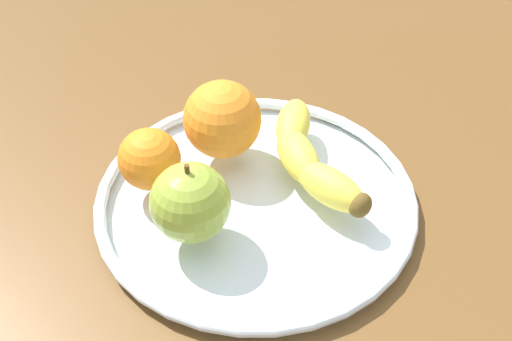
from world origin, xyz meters
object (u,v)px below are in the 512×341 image
object	(u,v)px
fruit_bowl	(256,199)
orange_front_right	(222,119)
banana	(309,157)
apple	(193,205)
orange_back_right	(149,159)

from	to	relation	value
fruit_bowl	orange_front_right	size ratio (longest dim) A/B	3.95
fruit_bowl	banana	bearing A→B (deg)	82.14
apple	orange_back_right	size ratio (longest dim) A/B	1.33
fruit_bowl	banana	size ratio (longest dim) A/B	1.79
banana	orange_front_right	bearing A→B (deg)	-128.96
banana	orange_back_right	bearing A→B (deg)	-102.33
apple	orange_back_right	world-z (taller)	apple
orange_front_right	orange_back_right	distance (cm)	8.51
orange_front_right	orange_back_right	bearing A→B (deg)	-93.91
fruit_bowl	orange_back_right	size ratio (longest dim) A/B	5.17
fruit_bowl	orange_back_right	xyz separation A→B (cm)	(-7.75, -6.92, 3.94)
banana	apple	xyz separation A→B (cm)	(-0.42, -13.71, 1.89)
banana	orange_front_right	distance (cm)	9.53
banana	orange_front_right	size ratio (longest dim) A/B	2.21
orange_front_right	banana	bearing A→B (deg)	30.04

